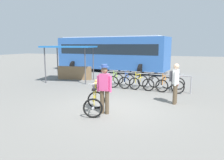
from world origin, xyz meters
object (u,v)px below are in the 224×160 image
at_px(racked_bike_orange, 164,84).
at_px(featured_bicycle, 95,99).
at_px(racked_bike_red, 178,85).
at_px(pedestrian_with_backpack, 175,81).
at_px(racked_bike_black, 151,83).
at_px(person_with_featured_bike, 104,87).
at_px(racked_bike_lime, 116,80).
at_px(market_stall, 72,60).
at_px(bus_distant, 111,52).
at_px(racked_bike_blue, 127,81).
at_px(racked_bike_yellow, 139,82).

xyz_separation_m(racked_bike_orange, featured_bicycle, (-1.89, -4.53, 0.12)).
distance_m(racked_bike_red, pedestrian_with_backpack, 2.45).
bearing_deg(pedestrian_with_backpack, featured_bicycle, -141.06).
xyz_separation_m(racked_bike_black, person_with_featured_bike, (-0.81, -4.64, 0.58)).
distance_m(racked_bike_lime, featured_bicycle, 4.85).
bearing_deg(pedestrian_with_backpack, racked_bike_orange, 105.60).
distance_m(racked_bike_black, market_stall, 5.67).
relative_size(racked_bike_red, bus_distant, 0.11).
bearing_deg(featured_bicycle, racked_bike_blue, 92.43).
height_order(racked_bike_black, featured_bicycle, featured_bicycle).
distance_m(pedestrian_with_backpack, market_stall, 7.74).
bearing_deg(market_stall, racked_bike_orange, -10.27).
distance_m(racked_bike_yellow, pedestrian_with_backpack, 3.35).
bearing_deg(racked_bike_black, pedestrian_with_backpack, -61.17).
height_order(featured_bicycle, market_stall, market_stall).
xyz_separation_m(racked_bike_blue, racked_bike_red, (2.79, -0.24, -0.00)).
bearing_deg(market_stall, pedestrian_with_backpack, -27.47).
height_order(racked_bike_red, person_with_featured_bike, person_with_featured_bike).
distance_m(featured_bicycle, pedestrian_with_backpack, 3.34).
relative_size(person_with_featured_bike, pedestrian_with_backpack, 1.05).
xyz_separation_m(racked_bike_black, market_stall, (-5.48, 1.06, 1.03)).
distance_m(racked_bike_yellow, featured_bicycle, 4.68).
xyz_separation_m(racked_bike_orange, bus_distant, (-5.43, 6.57, 1.37)).
xyz_separation_m(racked_bike_lime, racked_bike_orange, (2.79, -0.24, 0.00)).
relative_size(racked_bike_red, featured_bicycle, 0.88).
bearing_deg(market_stall, person_with_featured_bike, -50.68).
relative_size(racked_bike_black, featured_bicycle, 0.93).
height_order(racked_bike_yellow, racked_bike_orange, same).
xyz_separation_m(racked_bike_yellow, bus_distant, (-4.04, 6.45, 1.37)).
distance_m(racked_bike_yellow, person_with_featured_bike, 4.74).
relative_size(racked_bike_blue, racked_bike_orange, 0.97).
bearing_deg(bus_distant, person_with_featured_bike, -70.59).
relative_size(racked_bike_blue, racked_bike_red, 1.02).
bearing_deg(racked_bike_orange, racked_bike_red, -4.97).
relative_size(featured_bicycle, person_with_featured_bike, 0.73).
distance_m(person_with_featured_bike, market_stall, 7.38).
bearing_deg(racked_bike_yellow, racked_bike_red, -4.97).
bearing_deg(pedestrian_with_backpack, racked_bike_lime, 142.24).
bearing_deg(pedestrian_with_backpack, racked_bike_black, 118.83).
bearing_deg(racked_bike_red, racked_bike_blue, 175.03).
bearing_deg(bus_distant, market_stall, -97.73).
bearing_deg(market_stall, racked_bike_lime, -14.51).
xyz_separation_m(featured_bicycle, market_stall, (-4.28, 5.65, 0.91)).
bearing_deg(person_with_featured_bike, market_stall, 129.32).
bearing_deg(pedestrian_with_backpack, person_with_featured_bike, -135.68).
bearing_deg(racked_bike_lime, racked_bike_blue, -4.97).
relative_size(person_with_featured_bike, market_stall, 0.50).
xyz_separation_m(racked_bike_blue, featured_bicycle, (0.20, -4.71, 0.12)).
height_order(racked_bike_orange, featured_bicycle, featured_bicycle).
height_order(racked_bike_orange, person_with_featured_bike, person_with_featured_bike).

